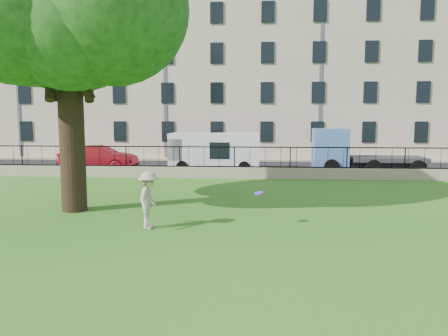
# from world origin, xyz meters

# --- Properties ---
(ground) EXTENTS (120.00, 120.00, 0.00)m
(ground) POSITION_xyz_m (0.00, 0.00, 0.00)
(ground) COLOR #316E1A
(ground) RESTS_ON ground
(retaining_wall) EXTENTS (50.00, 0.40, 0.60)m
(retaining_wall) POSITION_xyz_m (0.00, 12.00, 0.30)
(retaining_wall) COLOR gray
(retaining_wall) RESTS_ON ground
(iron_railing) EXTENTS (50.00, 0.05, 1.13)m
(iron_railing) POSITION_xyz_m (0.00, 12.00, 1.15)
(iron_railing) COLOR black
(iron_railing) RESTS_ON retaining_wall
(street) EXTENTS (60.00, 9.00, 0.01)m
(street) POSITION_xyz_m (0.00, 16.70, 0.01)
(street) COLOR black
(street) RESTS_ON ground
(sidewalk) EXTENTS (60.00, 1.40, 0.12)m
(sidewalk) POSITION_xyz_m (0.00, 21.90, 0.06)
(sidewalk) COLOR gray
(sidewalk) RESTS_ON ground
(building_row) EXTENTS (56.40, 10.40, 13.80)m
(building_row) POSITION_xyz_m (0.00, 27.57, 6.92)
(building_row) COLOR beige
(building_row) RESTS_ON ground
(man) EXTENTS (0.67, 1.13, 1.72)m
(man) POSITION_xyz_m (-1.94, 0.93, 0.86)
(man) COLOR #B4AD92
(man) RESTS_ON ground
(frisbee) EXTENTS (0.34, 0.35, 0.12)m
(frisbee) POSITION_xyz_m (1.30, 1.47, 1.02)
(frisbee) COLOR #7125D3
(red_sedan) EXTENTS (4.78, 1.80, 1.56)m
(red_sedan) POSITION_xyz_m (-8.57, 14.74, 0.78)
(red_sedan) COLOR #AB1523
(red_sedan) RESTS_ON street
(white_van) EXTENTS (5.53, 2.18, 2.32)m
(white_van) POSITION_xyz_m (-1.41, 15.40, 1.16)
(white_van) COLOR silver
(white_van) RESTS_ON street
(blue_truck) EXTENTS (6.36, 2.46, 2.63)m
(blue_truck) POSITION_xyz_m (7.71, 14.87, 1.32)
(blue_truck) COLOR #4F75BB
(blue_truck) RESTS_ON street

